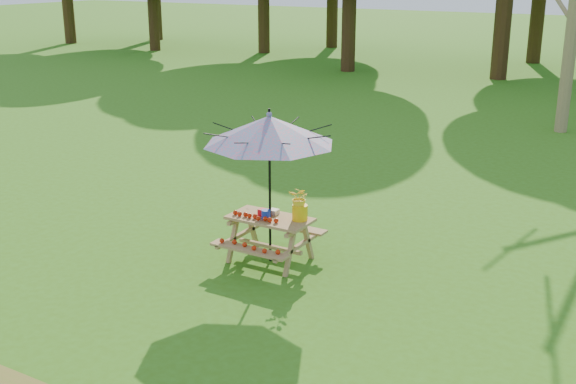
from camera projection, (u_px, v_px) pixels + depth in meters
The scene contains 6 objects.
ground at pixel (93, 277), 10.00m from camera, with size 120.00×120.00×0.00m, color #3B6E15.
picnic_table at pixel (270, 240), 10.45m from camera, with size 1.20×1.32×0.67m.
patio_umbrella at pixel (269, 130), 9.96m from camera, with size 1.98×1.98×2.25m.
produce_bins at pixel (267, 213), 10.36m from camera, with size 0.23×0.36×0.13m.
tomatoes_row at pixel (254, 217), 10.26m from camera, with size 0.77×0.13×0.07m, color red, non-canonical shape.
flower_bucket at pixel (300, 202), 10.17m from camera, with size 0.31×0.27×0.49m.
Camera 1 is at (7.00, -6.53, 4.13)m, focal length 45.00 mm.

